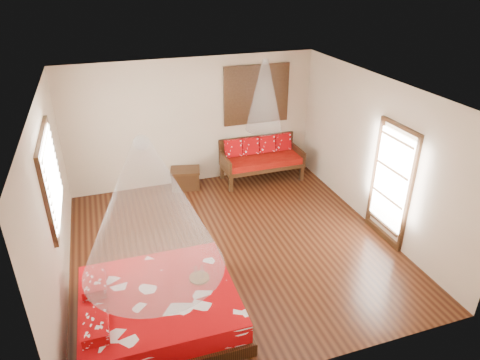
% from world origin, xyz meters
% --- Properties ---
extents(room, '(5.54, 5.54, 2.84)m').
position_xyz_m(room, '(0.00, 0.00, 1.40)').
color(room, black).
rests_on(room, ground).
extents(bed, '(2.19, 1.99, 0.64)m').
position_xyz_m(bed, '(-1.52, -1.42, 0.25)').
color(bed, black).
rests_on(bed, floor).
extents(daybed, '(1.83, 0.81, 0.95)m').
position_xyz_m(daybed, '(1.46, 2.38, 0.52)').
color(daybed, black).
rests_on(daybed, floor).
extents(storage_chest, '(0.73, 0.60, 0.45)m').
position_xyz_m(storage_chest, '(-0.31, 2.45, 0.23)').
color(storage_chest, black).
rests_on(storage_chest, floor).
extents(shutter_panel, '(1.52, 0.06, 1.32)m').
position_xyz_m(shutter_panel, '(1.46, 2.72, 1.90)').
color(shutter_panel, black).
rests_on(shutter_panel, wall_back).
extents(window_left, '(0.10, 1.74, 1.34)m').
position_xyz_m(window_left, '(-2.71, 0.20, 1.70)').
color(window_left, black).
rests_on(window_left, wall_left).
extents(glazed_door, '(0.08, 1.02, 2.16)m').
position_xyz_m(glazed_door, '(2.72, -0.60, 1.07)').
color(glazed_door, black).
rests_on(glazed_door, floor).
extents(wine_tray, '(0.29, 0.29, 0.23)m').
position_xyz_m(wine_tray, '(-0.90, -1.29, 0.56)').
color(wine_tray, brown).
rests_on(wine_tray, bed).
extents(mosquito_net_main, '(1.83, 1.83, 1.80)m').
position_xyz_m(mosquito_net_main, '(-1.50, -1.42, 1.85)').
color(mosquito_net_main, white).
rests_on(mosquito_net_main, ceiling).
extents(mosquito_net_daybed, '(0.80, 0.80, 1.50)m').
position_xyz_m(mosquito_net_daybed, '(1.46, 2.25, 2.00)').
color(mosquito_net_daybed, white).
rests_on(mosquito_net_daybed, ceiling).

